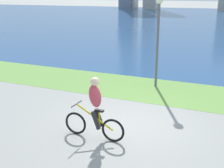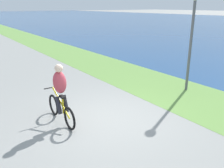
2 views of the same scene
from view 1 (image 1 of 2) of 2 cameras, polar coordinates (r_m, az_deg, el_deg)
ground_plane at (r=8.58m, az=3.54°, el=-8.04°), size 300.00×300.00×0.00m
grass_strip_bayside at (r=11.66m, az=9.41°, el=-1.28°), size 120.00×3.07×0.01m
bay_water_surface at (r=46.63m, az=20.73°, el=11.63°), size 300.00×68.22×0.00m
cyclist_lead at (r=7.55m, az=-3.36°, el=-4.79°), size 1.72×0.52×1.67m
lamppost_tall at (r=11.73m, az=8.96°, el=10.64°), size 0.28×0.28×3.55m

